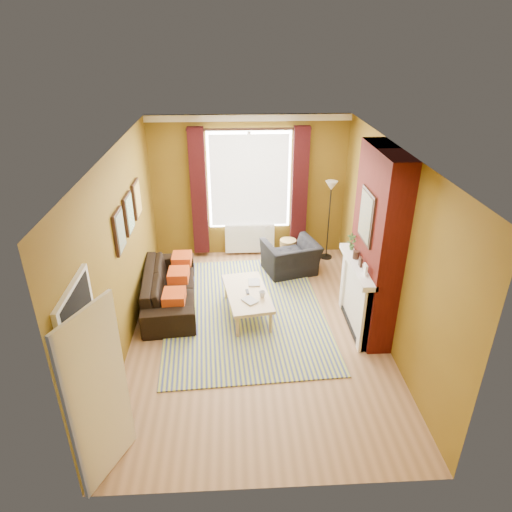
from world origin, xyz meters
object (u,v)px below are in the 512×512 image
armchair (291,258)px  floor_lamp (330,198)px  sofa (170,287)px  wicker_stool (288,249)px  coffee_table (247,294)px

armchair → floor_lamp: (0.81, 0.59, 0.96)m
sofa → wicker_stool: sofa is taller
sofa → floor_lamp: 3.49m
armchair → sofa: bearing=7.8°
floor_lamp → armchair: bearing=-143.9°
coffee_table → wicker_stool: size_ratio=3.31×
armchair → coffee_table: 1.65m
armchair → coffee_table: size_ratio=0.71×
coffee_table → wicker_stool: coffee_table is taller
coffee_table → wicker_stool: 2.18m
armchair → floor_lamp: size_ratio=0.60×
armchair → wicker_stool: (0.02, 0.59, -0.11)m
coffee_table → floor_lamp: floor_lamp is taller
armchair → wicker_stool: armchair is taller
armchair → coffee_table: bearing=41.5°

